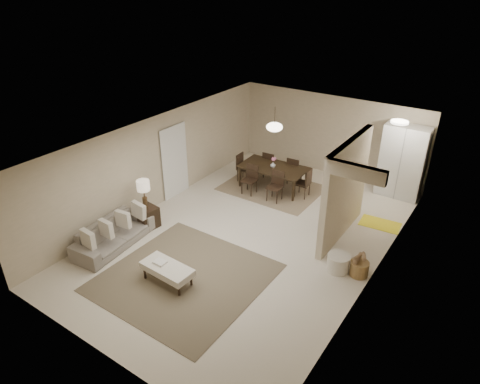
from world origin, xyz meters
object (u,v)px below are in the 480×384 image
Objects in this scene: wicker_basket at (359,269)px; dining_table at (272,178)px; ottoman_bench at (167,269)px; sofa at (114,234)px; side_table at (147,217)px; pantry_cabinet at (402,162)px; round_pouf at (338,263)px.

dining_table reaches higher than wicker_basket.
ottoman_bench reaches higher than wicker_basket.
dining_table is (1.59, 4.67, 0.04)m from sofa.
pantry_cabinet is at bearing 48.09° from side_table.
side_table is at bearing -131.91° from pantry_cabinet.
pantry_cabinet reaches higher than side_table.
round_pouf is at bearing -72.14° from sofa.
dining_table is (1.54, 3.64, 0.07)m from side_table.
round_pouf is 0.25× the size of dining_table.
sofa is (-4.80, -6.32, -0.75)m from pantry_cabinet.
ottoman_bench is at bearing -139.63° from round_pouf.
dining_table reaches higher than round_pouf.
pantry_cabinet is 3.68m from dining_table.
sofa is at bearing -92.79° from side_table.
side_table is 1.37× the size of wicker_basket.
pantry_cabinet is 7.97m from sofa.
pantry_cabinet is at bearing 95.51° from wicker_basket.
dining_table is at bearing 67.09° from side_table.
ottoman_bench is at bearing -113.10° from pantry_cabinet.
side_table is at bearing -167.49° from wicker_basket.
round_pouf is 0.45m from wicker_basket.
ottoman_bench is 3.66m from round_pouf.
pantry_cabinet is 1.02× the size of sofa.
ottoman_bench is (1.98, -0.30, 0.03)m from sofa.
pantry_cabinet is at bearing 24.92° from dining_table.
round_pouf is (4.71, 1.04, -0.08)m from side_table.
wicker_basket is at bearing -84.49° from pantry_cabinet.
wicker_basket is 0.20× the size of dining_table.
dining_table reaches higher than sofa.
dining_table is at bearing 140.74° from round_pouf.
sofa is 1.03m from side_table.
ottoman_bench is at bearing -87.86° from dining_table.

